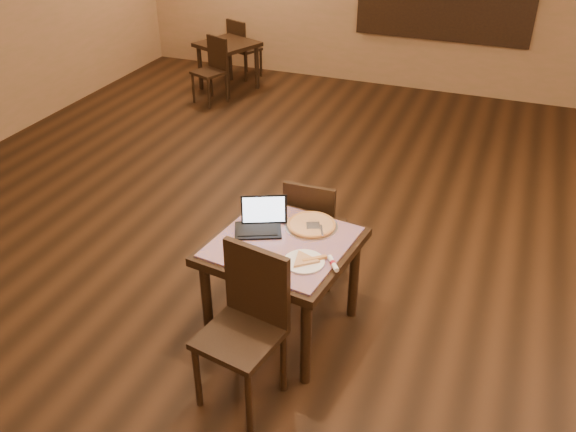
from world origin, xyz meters
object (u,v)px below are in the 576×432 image
at_px(chair_main_near, 247,319).
at_px(laptop, 261,221).
at_px(tiled_table, 282,254).
at_px(other_table_b_chair_far, 241,46).
at_px(other_table_b_chair_near, 213,66).
at_px(other_table_b, 228,51).
at_px(chair_main_far, 313,226).
at_px(pizza_pan, 311,226).

bearing_deg(chair_main_near, laptop, 117.06).
distance_m(tiled_table, other_table_b_chair_far, 5.62).
bearing_deg(other_table_b_chair_near, chair_main_near, -38.53).
xyz_separation_m(tiled_table, other_table_b_chair_near, (-2.58, 3.94, -0.17)).
bearing_deg(other_table_b_chair_far, other_table_b, 114.92).
xyz_separation_m(chair_main_near, chair_main_far, (-0.01, 1.23, -0.07)).
relative_size(chair_main_near, other_table_b_chair_near, 1.20).
distance_m(pizza_pan, other_table_b, 5.02).
relative_size(laptop, other_table_b, 0.41).
height_order(chair_main_far, other_table_b_chair_near, chair_main_far).
height_order(tiled_table, other_table_b, tiled_table).
relative_size(tiled_table, laptop, 2.70).
bearing_deg(pizza_pan, chair_main_far, 107.36).
distance_m(chair_main_far, other_table_b_chair_far, 5.08).
bearing_deg(other_table_b_chair_near, laptop, -36.44).
bearing_deg(chair_main_near, pizza_pan, 93.19).
bearing_deg(other_table_b_chair_far, chair_main_far, 143.08).
height_order(chair_main_far, laptop, laptop).
distance_m(tiled_table, other_table_b_chair_near, 4.71).
relative_size(pizza_pan, other_table_b_chair_near, 0.43).
bearing_deg(chair_main_near, tiled_table, 101.66).
xyz_separation_m(chair_main_near, laptop, (-0.22, 0.71, 0.24)).
xyz_separation_m(laptop, pizza_pan, (0.32, 0.14, -0.05)).
height_order(chair_main_near, other_table_b_chair_far, chair_main_near).
distance_m(chair_main_near, other_table_b_chair_far, 6.17).
bearing_deg(other_table_b, other_table_b_chair_near, -65.08).
bearing_deg(chair_main_near, other_table_b_chair_far, 125.65).
bearing_deg(laptop, tiled_table, -51.45).
relative_size(tiled_table, pizza_pan, 2.78).
bearing_deg(tiled_table, other_table_b, 127.73).
height_order(chair_main_far, pizza_pan, chair_main_far).
relative_size(chair_main_far, laptop, 2.41).
bearing_deg(chair_main_near, chair_main_far, 100.84).
bearing_deg(laptop, pizza_pan, -1.21).
bearing_deg(chair_main_far, chair_main_near, 89.70).
relative_size(chair_main_near, chair_main_far, 1.13).
distance_m(chair_main_far, other_table_b_chair_near, 4.21).
distance_m(chair_main_near, pizza_pan, 0.88).
bearing_deg(other_table_b, chair_main_near, -40.82).
bearing_deg(other_table_b_chair_near, chair_main_far, -30.37).
relative_size(chair_main_far, other_table_b_chair_far, 1.06).
bearing_deg(pizza_pan, other_table_b, 122.97).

